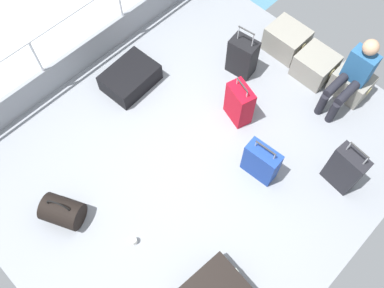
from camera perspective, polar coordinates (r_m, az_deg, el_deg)
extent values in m
cube|color=gray|center=(5.43, 0.68, -1.67)|extent=(4.40, 5.20, 0.06)
cube|color=gray|center=(6.22, -14.11, 12.12)|extent=(0.06, 5.20, 0.45)
cylinder|color=silver|center=(5.86, -19.94, 9.79)|extent=(0.04, 0.04, 1.00)
cylinder|color=silver|center=(6.26, -9.62, 17.41)|extent=(0.04, 0.04, 1.00)
cylinder|color=silver|center=(5.67, -15.88, 17.09)|extent=(0.04, 4.16, 0.04)
cube|color=white|center=(7.56, -20.04, 14.81)|extent=(2.40, 7.28, 0.01)
cube|color=gray|center=(6.37, 12.88, 13.76)|extent=(0.55, 0.46, 0.41)
torus|color=tan|center=(6.41, 10.99, 15.67)|extent=(0.02, 0.12, 0.12)
torus|color=tan|center=(6.24, 15.09, 12.75)|extent=(0.02, 0.12, 0.12)
cube|color=gray|center=(6.19, 16.58, 10.30)|extent=(0.50, 0.48, 0.38)
torus|color=tan|center=(6.19, 14.84, 12.15)|extent=(0.02, 0.12, 0.12)
torus|color=tan|center=(6.08, 18.70, 9.27)|extent=(0.02, 0.12, 0.12)
cube|color=gray|center=(6.15, 21.01, 7.73)|extent=(0.49, 0.39, 0.38)
torus|color=tan|center=(6.13, 19.35, 9.58)|extent=(0.02, 0.12, 0.12)
torus|color=tan|center=(6.07, 23.14, 6.67)|extent=(0.02, 0.12, 0.12)
cube|color=#26598C|center=(5.80, 22.12, 9.88)|extent=(0.34, 0.20, 0.48)
sphere|color=tan|center=(5.54, 23.39, 12.11)|extent=(0.20, 0.20, 0.20)
cylinder|color=black|center=(5.74, 20.57, 6.57)|extent=(0.12, 0.40, 0.12)
cylinder|color=black|center=(5.80, 18.79, 4.19)|extent=(0.11, 0.11, 0.38)
cylinder|color=black|center=(5.77, 19.16, 7.66)|extent=(0.12, 0.40, 0.12)
cylinder|color=black|center=(5.83, 17.41, 5.27)|extent=(0.11, 0.11, 0.38)
cube|color=#B70C1E|center=(5.47, 6.51, 5.56)|extent=(0.42, 0.32, 0.60)
cylinder|color=#A5A8AD|center=(5.23, 6.24, 8.59)|extent=(0.02, 0.02, 0.11)
cylinder|color=#A5A8AD|center=(5.13, 7.58, 6.81)|extent=(0.02, 0.02, 0.11)
cylinder|color=#2D2D2D|center=(5.13, 6.97, 8.05)|extent=(0.24, 0.09, 0.02)
cube|color=green|center=(5.42, 7.65, 6.67)|extent=(0.05, 0.02, 0.08)
cube|color=black|center=(5.94, 6.93, 11.84)|extent=(0.41, 0.30, 0.60)
cylinder|color=#A5A8AD|center=(5.67, 6.41, 15.00)|extent=(0.02, 0.02, 0.22)
cylinder|color=#A5A8AD|center=(5.60, 8.37, 13.93)|extent=(0.02, 0.02, 0.22)
cylinder|color=#2D2D2D|center=(5.56, 7.52, 15.22)|extent=(0.25, 0.05, 0.02)
cube|color=green|center=(5.87, 7.87, 13.90)|extent=(0.05, 0.01, 0.08)
cube|color=black|center=(5.94, -8.49, 9.01)|extent=(0.59, 0.78, 0.28)
cube|color=white|center=(6.01, -6.03, 11.75)|extent=(0.05, 0.01, 0.08)
cube|color=black|center=(5.26, 20.28, -3.25)|extent=(0.41, 0.23, 0.68)
cylinder|color=#A5A8AD|center=(4.92, 20.78, -0.27)|extent=(0.02, 0.02, 0.16)
cylinder|color=#A5A8AD|center=(4.90, 22.80, -2.14)|extent=(0.02, 0.02, 0.16)
cylinder|color=#2D2D2D|center=(4.84, 22.10, -0.79)|extent=(0.26, 0.04, 0.02)
cube|color=white|center=(5.14, 21.70, -1.58)|extent=(0.05, 0.01, 0.08)
cube|color=silver|center=(4.73, 6.17, -16.89)|extent=(0.05, 0.01, 0.08)
cube|color=navy|center=(5.12, 9.47, -2.48)|extent=(0.45, 0.24, 0.55)
cylinder|color=#A5A8AD|center=(4.85, 8.80, 0.05)|extent=(0.02, 0.02, 0.10)
cylinder|color=#A5A8AD|center=(4.81, 11.29, -1.71)|extent=(0.02, 0.02, 0.10)
cylinder|color=#2D2D2D|center=(4.78, 10.13, -0.55)|extent=(0.28, 0.04, 0.02)
cube|color=silver|center=(5.12, 10.24, -1.40)|extent=(0.05, 0.01, 0.08)
cylinder|color=black|center=(5.16, -17.37, -8.85)|extent=(0.56, 0.50, 0.34)
torus|color=black|center=(5.00, -17.92, -8.18)|extent=(0.26, 0.14, 0.28)
cylinder|color=white|center=(5.00, -8.04, -13.05)|extent=(0.08, 0.08, 0.10)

